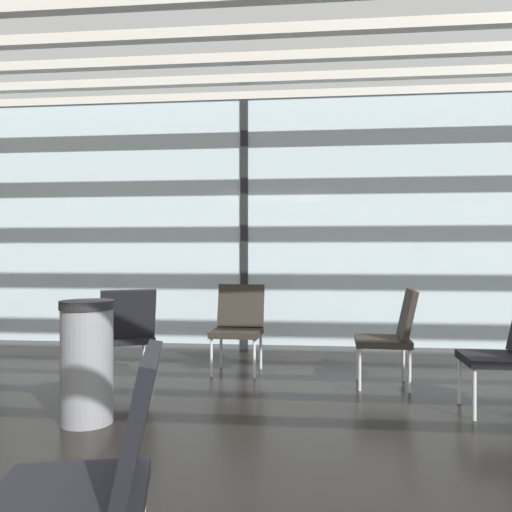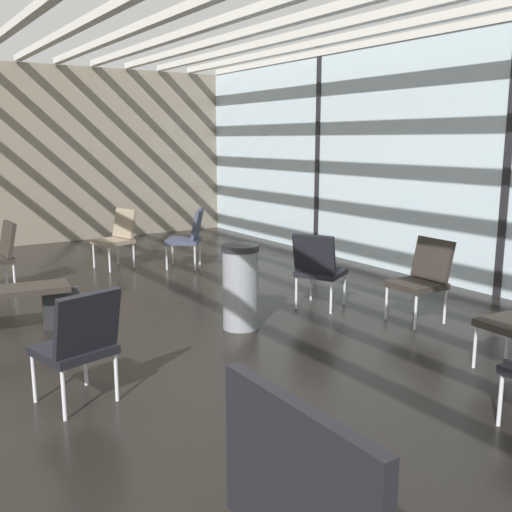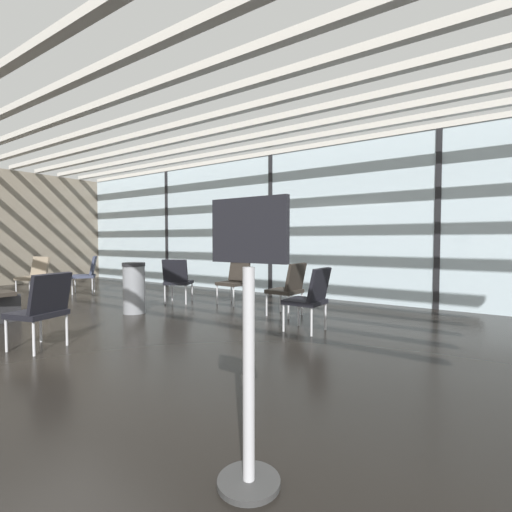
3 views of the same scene
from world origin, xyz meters
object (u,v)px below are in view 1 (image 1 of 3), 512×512
lounge_chair_7 (508,347)px  trash_bin (87,361)px  lounge_chair_1 (126,330)px  lounge_chair_2 (99,468)px  lounge_chair_5 (393,331)px  lounge_chair_6 (239,322)px  parked_airplane (277,221)px

lounge_chair_7 → trash_bin: 3.08m
lounge_chair_1 → lounge_chair_2: same height
lounge_chair_2 → lounge_chair_5: size_ratio=1.00×
lounge_chair_1 → lounge_chair_2: (1.00, -2.99, 0.00)m
lounge_chair_6 → lounge_chair_7: (2.20, -1.19, 0.00)m
parked_airplane → lounge_chair_5: parked_airplane is taller
lounge_chair_2 → lounge_chair_6: 3.63m
lounge_chair_1 → lounge_chair_7: size_ratio=1.00×
lounge_chair_1 → lounge_chair_6: 1.14m
parked_airplane → lounge_chair_6: parked_airplane is taller
parked_airplane → lounge_chair_7: bearing=-73.9°
lounge_chair_5 → lounge_chair_2: bearing=-21.2°
trash_bin → lounge_chair_5: bearing=29.0°
lounge_chair_5 → lounge_chair_1: bearing=-83.1°
lounge_chair_1 → lounge_chair_7: same height
parked_airplane → lounge_chair_5: size_ratio=12.89×
lounge_chair_1 → lounge_chair_2: bearing=80.5°
parked_airplane → lounge_chair_2: 10.24m
lounge_chair_1 → lounge_chair_2: size_ratio=1.00×
trash_bin → lounge_chair_1: bearing=96.0°
parked_airplane → lounge_chair_2: bearing=-89.5°
lounge_chair_6 → trash_bin: bearing=-112.6°
lounge_chair_5 → lounge_chair_7: 1.03m
parked_airplane → trash_bin: parked_airplane is taller
trash_bin → lounge_chair_6: bearing=64.4°
parked_airplane → trash_bin: (-0.80, -8.24, -1.50)m
lounge_chair_2 → lounge_chair_5: 3.46m
lounge_chair_7 → lounge_chair_5: bearing=-133.2°
lounge_chair_2 → lounge_chair_5: same height
lounge_chair_2 → lounge_chair_6: (-0.05, 3.63, 0.00)m
lounge_chair_2 → lounge_chair_7: same height
lounge_chair_1 → lounge_chair_5: bearing=156.2°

